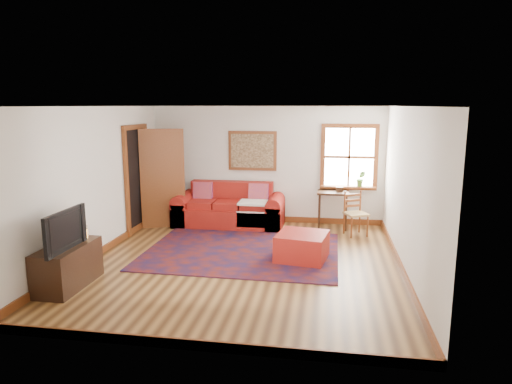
% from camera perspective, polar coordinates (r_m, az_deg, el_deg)
% --- Properties ---
extents(ground, '(5.50, 5.50, 0.00)m').
position_cam_1_polar(ground, '(7.51, -1.63, -8.79)').
color(ground, '#492B13').
rests_on(ground, ground).
extents(room_envelope, '(5.04, 5.54, 2.52)m').
position_cam_1_polar(room_envelope, '(7.14, -1.68, 3.83)').
color(room_envelope, silver).
rests_on(room_envelope, ground).
extents(window, '(1.18, 0.20, 1.38)m').
position_cam_1_polar(window, '(9.74, 11.73, 3.48)').
color(window, white).
rests_on(window, ground).
extents(doorway, '(0.89, 1.08, 2.14)m').
position_cam_1_polar(doorway, '(9.53, -12.78, 1.80)').
color(doorway, black).
rests_on(doorway, ground).
extents(framed_artwork, '(1.05, 0.07, 0.85)m').
position_cam_1_polar(framed_artwork, '(9.84, -0.46, 5.17)').
color(framed_artwork, brown).
rests_on(framed_artwork, ground).
extents(persian_rug, '(3.34, 2.68, 0.02)m').
position_cam_1_polar(persian_rug, '(8.06, -1.72, -7.32)').
color(persian_rug, '#59150C').
rests_on(persian_rug, ground).
extents(red_leather_sofa, '(2.29, 0.95, 0.90)m').
position_cam_1_polar(red_leather_sofa, '(9.73, -3.31, -2.40)').
color(red_leather_sofa, maroon).
rests_on(red_leather_sofa, ground).
extents(red_ottoman, '(0.90, 0.90, 0.45)m').
position_cam_1_polar(red_ottoman, '(7.60, 5.77, -6.81)').
color(red_ottoman, maroon).
rests_on(red_ottoman, ground).
extents(side_table, '(0.64, 0.48, 0.77)m').
position_cam_1_polar(side_table, '(9.54, 9.59, -0.68)').
color(side_table, '#321C10').
rests_on(side_table, ground).
extents(ladder_back_chair, '(0.52, 0.52, 0.86)m').
position_cam_1_polar(ladder_back_chair, '(9.15, 12.26, -2.42)').
color(ladder_back_chair, tan).
rests_on(ladder_back_chair, ground).
extents(media_cabinet, '(0.49, 1.09, 0.60)m').
position_cam_1_polar(media_cabinet, '(6.99, -22.45, -8.55)').
color(media_cabinet, '#321C10').
rests_on(media_cabinet, ground).
extents(television, '(0.12, 0.95, 0.55)m').
position_cam_1_polar(television, '(6.68, -23.39, -4.36)').
color(television, black).
rests_on(television, media_cabinet).
extents(candle_hurricane, '(0.12, 0.12, 0.18)m').
position_cam_1_polar(candle_hurricane, '(7.17, -20.74, -4.75)').
color(candle_hurricane, silver).
rests_on(candle_hurricane, media_cabinet).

